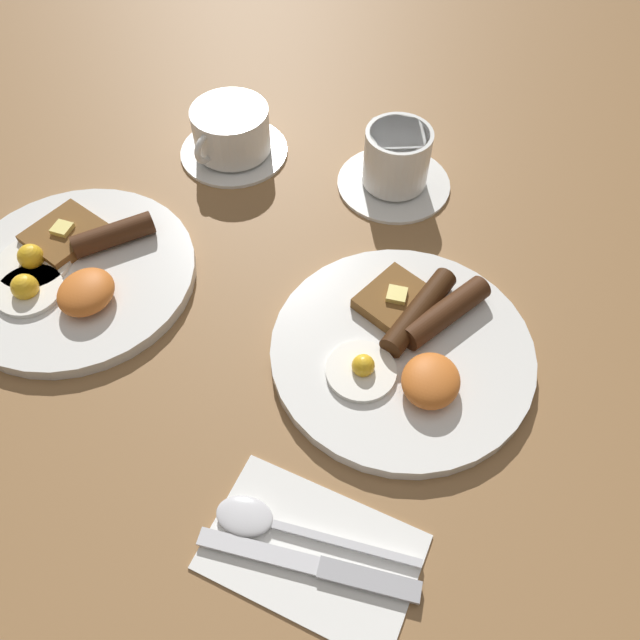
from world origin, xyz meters
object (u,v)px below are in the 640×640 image
Objects in this scene: teacup_far at (231,134)px; spoon at (265,521)px; breakfast_plate_far at (75,272)px; knife at (320,567)px; breakfast_plate_near at (405,347)px; teacup_near at (396,163)px.

teacup_far is 0.50m from spoon.
spoon is at bearing -121.10° from breakfast_plate_far.
spoon is at bearing -24.07° from knife.
breakfast_plate_far is at bearing 94.01° from breakfast_plate_near.
spoon is at bearing -178.24° from teacup_near.
breakfast_plate_near is at bearing -112.44° from spoon.
teacup_far is (0.23, 0.30, 0.02)m from breakfast_plate_near.
teacup_near is at bearing -47.22° from breakfast_plate_far.
breakfast_plate_far is 1.87× the size of teacup_far.
teacup_far is 0.54m from knife.
teacup_far reaches higher than spoon.
teacup_near is at bearing 18.31° from breakfast_plate_near.
spoon is (-0.45, -0.01, -0.03)m from teacup_near.
breakfast_plate_far is at bearing 163.59° from teacup_far.
breakfast_plate_far is 0.36m from spoon.
knife is at bearing 156.78° from spoon.
teacup_far is 0.79× the size of spoon.
teacup_far reaches higher than breakfast_plate_near.
teacup_near reaches higher than teacup_far.
breakfast_plate_near is 0.23m from knife.
breakfast_plate_near is 1.41× the size of knife.
breakfast_plate_near is at bearing -161.69° from teacup_near.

